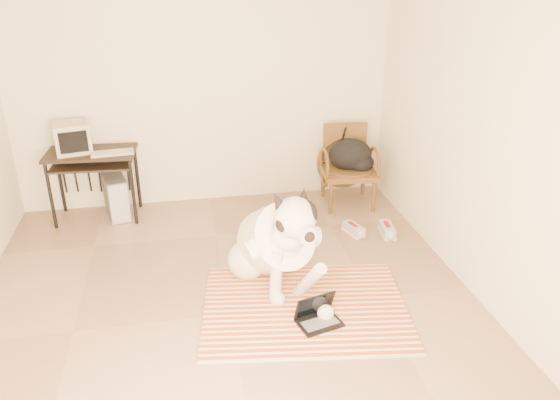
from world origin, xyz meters
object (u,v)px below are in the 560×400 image
object	(u,v)px
backpack	(352,156)
pc_tower	(116,196)
crt_monitor	(72,138)
dog	(276,243)
computer_desk	(92,162)
rattan_chair	(348,166)
laptop	(317,316)

from	to	relation	value
backpack	pc_tower	bearing A→B (deg)	176.29
crt_monitor	backpack	distance (m)	2.90
crt_monitor	pc_tower	world-z (taller)	crt_monitor
dog	computer_desk	bearing A→B (deg)	134.89
dog	backpack	bearing A→B (deg)	53.01
rattan_chair	backpack	distance (m)	0.13
laptop	backpack	world-z (taller)	backpack
computer_desk	rattan_chair	xyz separation A→B (m)	(2.69, -0.10, -0.20)
backpack	computer_desk	bearing A→B (deg)	177.10
pc_tower	rattan_chair	xyz separation A→B (m)	(2.50, -0.13, 0.21)
dog	backpack	size ratio (longest dim) A/B	2.76
dog	rattan_chair	size ratio (longest dim) A/B	1.54
dog	crt_monitor	size ratio (longest dim) A/B	3.29
pc_tower	backpack	distance (m)	2.56
laptop	pc_tower	xyz separation A→B (m)	(-1.63, 2.23, 0.15)
crt_monitor	rattan_chair	distance (m)	2.89
computer_desk	backpack	distance (m)	2.73
dog	laptop	bearing A→B (deg)	-70.43
laptop	rattan_chair	distance (m)	2.31
backpack	dog	bearing A→B (deg)	-126.99
dog	pc_tower	size ratio (longest dim) A/B	2.58
pc_tower	backpack	size ratio (longest dim) A/B	1.07
dog	rattan_chair	bearing A→B (deg)	54.46
computer_desk	pc_tower	world-z (taller)	computer_desk
dog	pc_tower	xyz separation A→B (m)	(-1.42, 1.64, -0.18)
pc_tower	backpack	xyz separation A→B (m)	(2.53, -0.16, 0.33)
crt_monitor	backpack	size ratio (longest dim) A/B	0.84
computer_desk	rattan_chair	world-z (taller)	rattan_chair
crt_monitor	laptop	bearing A→B (deg)	-48.54
dog	crt_monitor	world-z (taller)	crt_monitor
laptop	computer_desk	bearing A→B (deg)	129.50
rattan_chair	crt_monitor	bearing A→B (deg)	177.37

